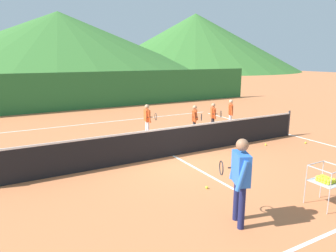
# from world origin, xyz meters

# --- Properties ---
(ground_plane) EXTENTS (120.00, 120.00, 0.00)m
(ground_plane) POSITION_xyz_m (0.00, 0.00, 0.00)
(ground_plane) COLOR #C67042
(line_baseline_near) EXTENTS (11.38, 0.08, 0.01)m
(line_baseline_near) POSITION_xyz_m (0.00, -5.33, 0.00)
(line_baseline_near) COLOR white
(line_baseline_near) RESTS_ON ground
(line_baseline_far) EXTENTS (11.38, 0.08, 0.01)m
(line_baseline_far) POSITION_xyz_m (0.00, 6.28, 0.00)
(line_baseline_far) COLOR white
(line_baseline_far) RESTS_ON ground
(line_sideline_east) EXTENTS (0.08, 11.61, 0.01)m
(line_sideline_east) POSITION_xyz_m (5.69, 0.00, 0.00)
(line_sideline_east) COLOR white
(line_sideline_east) RESTS_ON ground
(line_service_center) EXTENTS (0.08, 6.06, 0.01)m
(line_service_center) POSITION_xyz_m (0.00, 0.00, 0.00)
(line_service_center) COLOR white
(line_service_center) RESTS_ON ground
(tennis_net) EXTENTS (11.05, 0.08, 1.05)m
(tennis_net) POSITION_xyz_m (0.00, 0.00, 0.50)
(tennis_net) COLOR #333338
(tennis_net) RESTS_ON ground
(instructor) EXTENTS (0.52, 0.85, 1.72)m
(instructor) POSITION_xyz_m (-1.00, -4.24, 1.03)
(instructor) COLOR #191E4C
(instructor) RESTS_ON ground
(student_0) EXTENTS (0.42, 0.69, 1.34)m
(student_0) POSITION_xyz_m (0.30, 2.62, 0.81)
(student_0) COLOR silver
(student_0) RESTS_ON ground
(student_1) EXTENTS (0.45, 0.69, 1.27)m
(student_1) POSITION_xyz_m (2.11, 1.89, 0.77)
(student_1) COLOR black
(student_1) RESTS_ON ground
(student_2) EXTENTS (0.41, 0.69, 1.25)m
(student_2) POSITION_xyz_m (3.21, 2.09, 0.75)
(student_2) COLOR black
(student_2) RESTS_ON ground
(student_3) EXTENTS (0.45, 0.50, 1.32)m
(student_3) POSITION_xyz_m (4.31, 2.24, 0.79)
(student_3) COLOR silver
(student_3) RESTS_ON ground
(ball_cart) EXTENTS (0.58, 0.58, 0.90)m
(ball_cart) POSITION_xyz_m (1.15, -4.58, 0.60)
(ball_cart) COLOR #B7B7BC
(ball_cart) RESTS_ON ground
(tennis_ball_0) EXTENTS (0.07, 0.07, 0.07)m
(tennis_ball_0) POSITION_xyz_m (5.08, -1.17, 0.03)
(tennis_ball_0) COLOR yellow
(tennis_ball_0) RESTS_ON ground
(tennis_ball_2) EXTENTS (0.07, 0.07, 0.07)m
(tennis_ball_2) POSITION_xyz_m (-0.57, -2.63, 0.03)
(tennis_ball_2) COLOR yellow
(tennis_ball_2) RESTS_ON ground
(tennis_ball_4) EXTENTS (0.07, 0.07, 0.07)m
(tennis_ball_4) POSITION_xyz_m (3.58, -0.61, 0.03)
(tennis_ball_4) COLOR yellow
(tennis_ball_4) RESTS_ON ground
(tennis_ball_5) EXTENTS (0.07, 0.07, 0.07)m
(tennis_ball_5) POSITION_xyz_m (0.37, -2.58, 0.03)
(tennis_ball_5) COLOR yellow
(tennis_ball_5) RESTS_ON ground
(windscreen_fence) EXTENTS (25.03, 0.08, 2.31)m
(windscreen_fence) POSITION_xyz_m (0.00, 10.65, 1.16)
(windscreen_fence) COLOR #286B33
(windscreen_fence) RESTS_ON ground
(hill_0) EXTENTS (59.83, 59.83, 12.18)m
(hill_0) POSITION_xyz_m (6.91, 58.25, 6.09)
(hill_0) COLOR #38702D
(hill_0) RESTS_ON ground
(hill_1) EXTENTS (50.69, 50.69, 13.74)m
(hill_1) POSITION_xyz_m (39.34, 57.24, 6.87)
(hill_1) COLOR #38702D
(hill_1) RESTS_ON ground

